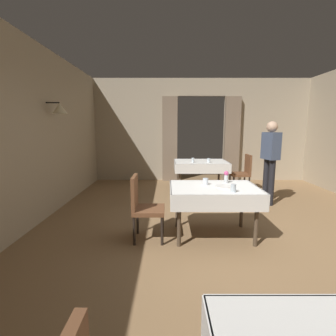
% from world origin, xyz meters
% --- Properties ---
extents(ground, '(10.08, 10.08, 0.00)m').
position_xyz_m(ground, '(0.00, 0.00, 0.00)').
color(ground, olive).
extents(wall_left, '(0.49, 8.40, 3.00)m').
position_xyz_m(wall_left, '(-3.20, 0.00, 1.50)').
color(wall_left, tan).
rests_on(wall_left, ground).
extents(wall_back, '(6.40, 0.27, 3.00)m').
position_xyz_m(wall_back, '(0.00, 4.18, 1.51)').
color(wall_back, tan).
rests_on(wall_back, ground).
extents(dining_table_mid, '(1.27, 0.91, 0.75)m').
position_xyz_m(dining_table_mid, '(-0.31, 0.18, 0.66)').
color(dining_table_mid, '#4C3D2D').
rests_on(dining_table_mid, ground).
extents(dining_table_far, '(1.33, 1.00, 0.75)m').
position_xyz_m(dining_table_far, '(-0.14, 2.90, 0.66)').
color(dining_table_far, '#4C3D2D').
rests_on(dining_table_far, ground).
extents(chair_mid_left, '(0.44, 0.44, 0.93)m').
position_xyz_m(chair_mid_left, '(-1.33, 0.06, 0.52)').
color(chair_mid_left, black).
rests_on(chair_mid_left, ground).
extents(chair_far_right, '(0.44, 0.44, 0.93)m').
position_xyz_m(chair_far_right, '(0.91, 2.79, 0.52)').
color(chair_far_right, black).
rests_on(chair_far_right, ground).
extents(flower_vase_mid, '(0.07, 0.07, 0.19)m').
position_xyz_m(flower_vase_mid, '(-0.08, 0.42, 0.85)').
color(flower_vase_mid, silver).
rests_on(flower_vase_mid, dining_table_mid).
extents(plate_mid_b, '(0.23, 0.23, 0.01)m').
position_xyz_m(plate_mid_b, '(-0.18, 0.16, 0.76)').
color(plate_mid_b, white).
rests_on(plate_mid_b, dining_table_mid).
extents(glass_mid_c, '(0.08, 0.08, 0.10)m').
position_xyz_m(glass_mid_c, '(-0.41, 0.29, 0.80)').
color(glass_mid_c, silver).
rests_on(glass_mid_c, dining_table_mid).
extents(glass_mid_d, '(0.07, 0.07, 0.11)m').
position_xyz_m(glass_mid_d, '(-0.11, -0.14, 0.80)').
color(glass_mid_d, silver).
rests_on(glass_mid_d, dining_table_mid).
extents(glass_far_a, '(0.08, 0.08, 0.10)m').
position_xyz_m(glass_far_a, '(0.02, 2.68, 0.80)').
color(glass_far_a, silver).
rests_on(glass_far_a, dining_table_far).
extents(glass_far_b, '(0.07, 0.07, 0.11)m').
position_xyz_m(glass_far_b, '(-0.37, 2.68, 0.81)').
color(glass_far_b, silver).
rests_on(glass_far_b, dining_table_far).
extents(person_waiter_by_doorway, '(0.30, 0.40, 1.72)m').
position_xyz_m(person_waiter_by_doorway, '(1.12, 1.73, 1.02)').
color(person_waiter_by_doorway, black).
rests_on(person_waiter_by_doorway, ground).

